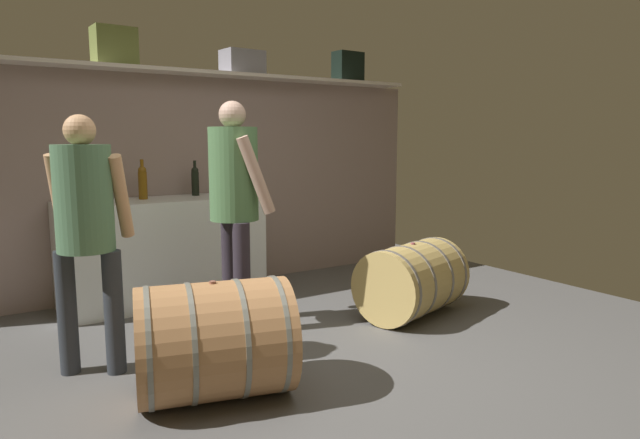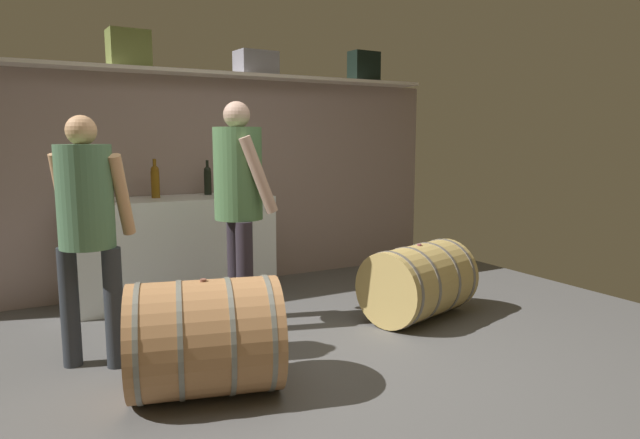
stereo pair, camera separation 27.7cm
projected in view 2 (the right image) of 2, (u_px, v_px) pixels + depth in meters
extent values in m
cube|color=#575655|center=(275.00, 345.00, 3.96)|extent=(6.44, 8.09, 0.02)
cube|color=gray|center=(196.00, 184.00, 5.40)|extent=(5.24, 0.10, 2.01)
cube|color=silver|center=(197.00, 74.00, 5.13)|extent=(4.82, 0.40, 0.03)
cube|color=olive|center=(129.00, 49.00, 4.82)|extent=(0.35, 0.26, 0.32)
cube|color=gray|center=(256.00, 63.00, 5.39)|extent=(0.40, 0.28, 0.22)
cube|color=black|center=(364.00, 67.00, 5.97)|extent=(0.32, 0.20, 0.31)
cube|color=white|center=(175.00, 249.00, 5.02)|extent=(1.72, 0.60, 0.92)
cylinder|color=brown|center=(155.00, 185.00, 4.94)|extent=(0.08, 0.08, 0.24)
sphere|color=brown|center=(155.00, 170.00, 4.92)|extent=(0.07, 0.07, 0.07)
cylinder|color=brown|center=(154.00, 164.00, 4.91)|extent=(0.03, 0.03, 0.09)
cylinder|color=black|center=(208.00, 183.00, 5.23)|extent=(0.07, 0.07, 0.22)
sphere|color=black|center=(207.00, 170.00, 5.21)|extent=(0.07, 0.07, 0.07)
cylinder|color=black|center=(207.00, 165.00, 5.20)|extent=(0.03, 0.03, 0.08)
cylinder|color=white|center=(120.00, 202.00, 4.62)|extent=(0.08, 0.08, 0.00)
cylinder|color=white|center=(119.00, 197.00, 4.61)|extent=(0.01, 0.01, 0.07)
sphere|color=white|center=(119.00, 189.00, 4.60)|extent=(0.08, 0.08, 0.08)
sphere|color=maroon|center=(119.00, 191.00, 4.60)|extent=(0.05, 0.05, 0.05)
cone|color=red|center=(232.00, 190.00, 5.07)|extent=(0.11, 0.11, 0.11)
cylinder|color=tan|center=(418.00, 282.00, 4.49)|extent=(1.00, 0.81, 0.59)
cylinder|color=slate|center=(391.00, 290.00, 4.23)|extent=(0.20, 0.58, 0.60)
cylinder|color=slate|center=(408.00, 285.00, 4.39)|extent=(0.20, 0.58, 0.60)
cylinder|color=slate|center=(428.00, 279.00, 4.58)|extent=(0.20, 0.58, 0.60)
cylinder|color=slate|center=(443.00, 274.00, 4.74)|extent=(0.20, 0.58, 0.60)
cylinder|color=#8E4853|center=(419.00, 245.00, 4.44)|extent=(0.04, 0.04, 0.01)
cylinder|color=#AE794B|center=(205.00, 337.00, 3.14)|extent=(0.97, 0.84, 0.65)
cylinder|color=slate|center=(140.00, 343.00, 3.05)|extent=(0.19, 0.65, 0.66)
cylinder|color=slate|center=(181.00, 340.00, 3.10)|extent=(0.19, 0.65, 0.66)
cylinder|color=slate|center=(229.00, 335.00, 3.17)|extent=(0.19, 0.65, 0.66)
cylinder|color=slate|center=(267.00, 332.00, 3.22)|extent=(0.19, 0.65, 0.66)
cylinder|color=brown|center=(203.00, 280.00, 3.09)|extent=(0.04, 0.04, 0.01)
cylinder|color=#2B3036|center=(114.00, 308.00, 3.51)|extent=(0.12, 0.12, 0.77)
cylinder|color=#2B3036|center=(70.00, 307.00, 3.52)|extent=(0.12, 0.12, 0.77)
cylinder|color=#4F7855|center=(85.00, 197.00, 3.42)|extent=(0.33, 0.33, 0.63)
sphere|color=tan|center=(81.00, 130.00, 3.36)|extent=(0.18, 0.18, 0.18)
cylinder|color=tan|center=(122.00, 195.00, 3.50)|extent=(0.20, 0.26, 0.53)
cylinder|color=tan|center=(62.00, 195.00, 3.52)|extent=(0.18, 0.22, 0.54)
cylinder|color=#2E2731|center=(245.00, 277.00, 4.16)|extent=(0.13, 0.13, 0.83)
cylinder|color=#2E2731|center=(235.00, 268.00, 4.44)|extent=(0.13, 0.13, 0.83)
cylinder|color=#507B4C|center=(238.00, 174.00, 4.19)|extent=(0.36, 0.36, 0.69)
sphere|color=tan|center=(237.00, 115.00, 4.13)|extent=(0.20, 0.20, 0.20)
cylinder|color=tan|center=(259.00, 175.00, 4.04)|extent=(0.29, 0.12, 0.57)
cylinder|color=tan|center=(245.00, 172.00, 4.42)|extent=(0.27, 0.12, 0.58)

